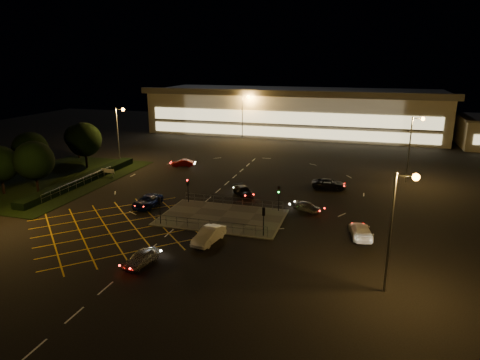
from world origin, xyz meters
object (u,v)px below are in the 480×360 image
(car_east_grey, at_px, (329,184))
(car_far_dkgrey, at_px, (243,191))
(signal_nw, at_px, (188,185))
(signal_ne, at_px, (279,193))
(car_left_blue, at_px, (147,201))
(car_approach_white, at_px, (361,231))
(car_right_silver, at_px, (307,207))
(car_near_silver, at_px, (141,258))
(signal_sw, at_px, (160,205))
(signal_se, at_px, (264,216))
(car_circ_red, at_px, (183,163))
(car_queue_white, at_px, (209,235))

(car_east_grey, bearing_deg, car_far_dkgrey, 118.97)
(signal_nw, bearing_deg, signal_ne, 0.00)
(car_far_dkgrey, bearing_deg, signal_ne, -78.30)
(car_left_blue, relative_size, car_approach_white, 1.01)
(car_left_blue, distance_m, car_right_silver, 20.14)
(car_near_silver, bearing_deg, signal_nw, 111.16)
(signal_ne, height_order, car_left_blue, signal_ne)
(signal_sw, xyz_separation_m, signal_se, (12.00, 0.00, 0.00))
(signal_sw, relative_size, car_approach_white, 0.63)
(signal_sw, bearing_deg, car_near_silver, 106.35)
(car_near_silver, xyz_separation_m, car_far_dkgrey, (3.31, 22.32, -0.06))
(car_approach_white, bearing_deg, car_right_silver, -54.38)
(signal_se, xyz_separation_m, car_circ_red, (-20.60, 25.68, -1.75))
(signal_se, height_order, car_east_grey, signal_se)
(car_circ_red, bearing_deg, car_queue_white, 12.12)
(signal_sw, bearing_deg, signal_ne, -146.35)
(signal_nw, distance_m, car_near_silver, 17.70)
(signal_se, height_order, car_approach_white, signal_se)
(signal_se, bearing_deg, signal_ne, -90.00)
(signal_ne, bearing_deg, car_near_silver, -117.96)
(car_queue_white, distance_m, car_right_silver, 14.71)
(signal_nw, bearing_deg, car_near_silver, -80.98)
(car_near_silver, height_order, car_far_dkgrey, car_near_silver)
(car_far_dkgrey, bearing_deg, signal_sw, -153.81)
(car_left_blue, relative_size, car_far_dkgrey, 1.18)
(car_left_blue, distance_m, car_circ_red, 20.96)
(signal_nw, relative_size, car_left_blue, 0.62)
(signal_sw, relative_size, signal_ne, 1.00)
(car_near_silver, bearing_deg, car_circ_red, 120.08)
(signal_nw, xyz_separation_m, car_far_dkgrey, (6.08, 4.92, -1.74))
(signal_sw, height_order, car_right_silver, signal_sw)
(signal_se, relative_size, car_left_blue, 0.62)
(signal_ne, relative_size, car_east_grey, 0.63)
(signal_nw, height_order, car_far_dkgrey, signal_nw)
(car_far_dkgrey, bearing_deg, car_left_blue, 177.92)
(car_left_blue, bearing_deg, car_right_silver, 10.73)
(signal_nw, bearing_deg, car_left_blue, -147.18)
(signal_se, relative_size, signal_nw, 1.00)
(signal_sw, height_order, car_circ_red, signal_sw)
(car_circ_red, bearing_deg, signal_nw, 9.55)
(signal_se, bearing_deg, car_right_silver, -110.11)
(signal_se, relative_size, car_queue_white, 0.67)
(signal_nw, relative_size, car_approach_white, 0.63)
(car_east_grey, relative_size, car_approach_white, 1.00)
(signal_ne, distance_m, car_right_silver, 3.92)
(signal_se, xyz_separation_m, car_approach_white, (9.88, 2.75, -1.64))
(car_far_dkgrey, height_order, car_circ_red, car_far_dkgrey)
(car_left_blue, bearing_deg, signal_nw, 32.22)
(signal_se, relative_size, car_east_grey, 0.63)
(signal_ne, height_order, car_near_silver, signal_ne)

